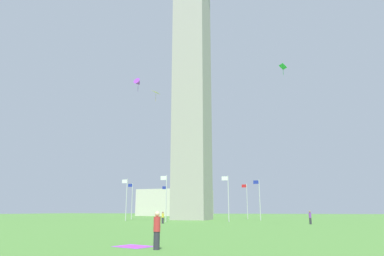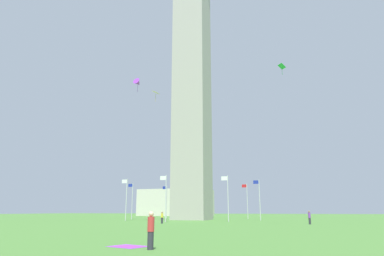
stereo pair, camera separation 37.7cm
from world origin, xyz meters
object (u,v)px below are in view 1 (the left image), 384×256
at_px(flagpole_n, 132,199).
at_px(flagpole_ne, 126,197).
at_px(kite_yellow_diamond, 156,93).
at_px(distant_building, 176,203).
at_px(obelisk_monument, 192,74).
at_px(person_red_shirt, 157,230).
at_px(person_yellow_shirt, 163,218).
at_px(picnic_blanket_near_first_person, 134,246).
at_px(person_purple_shirt, 310,218).
at_px(kite_green_diamond, 283,67).
at_px(flagpole_nw, 166,200).
at_px(flagpole_se, 228,196).
at_px(flagpole_w, 209,200).
at_px(kite_purple_delta, 138,83).
at_px(flagpole_e, 166,196).
at_px(flagpole_s, 259,198).
at_px(flagpole_sw, 247,199).

distance_m(flagpole_n, flagpole_ne, 10.04).
height_order(kite_yellow_diamond, distant_building, kite_yellow_diamond).
height_order(obelisk_monument, person_red_shirt, obelisk_monument).
bearing_deg(person_yellow_shirt, picnic_blanket_near_first_person, 169.87).
xyz_separation_m(flagpole_ne, person_purple_shirt, (-30.86, 6.22, -3.19)).
bearing_deg(kite_green_diamond, person_yellow_shirt, -11.57).
bearing_deg(kite_yellow_diamond, flagpole_nw, -74.17).
xyz_separation_m(obelisk_monument, flagpole_se, (-9.21, 9.28, -26.24)).
relative_size(flagpole_w, distant_building, 0.32).
distance_m(flagpole_se, picnic_blanket_near_first_person, 39.01).
relative_size(person_yellow_shirt, kite_yellow_diamond, 0.76).
xyz_separation_m(obelisk_monument, flagpole_nw, (9.34, -9.28, -26.24)).
relative_size(flagpole_w, person_yellow_shirt, 4.58).
height_order(kite_purple_delta, picnic_blanket_near_first_person, kite_purple_delta).
xyz_separation_m(flagpole_e, person_red_shirt, (-14.50, 35.74, -3.20)).
relative_size(kite_green_diamond, distant_building, 0.06).
height_order(flagpole_s, kite_purple_delta, kite_purple_delta).
xyz_separation_m(obelisk_monument, kite_purple_delta, (4.82, 15.01, -7.11)).
bearing_deg(flagpole_n, kite_purple_delta, 119.13).
bearing_deg(distant_building, flagpole_n, 100.26).
xyz_separation_m(flagpole_sw, kite_green_diamond, (-10.44, 32.05, 15.36)).
bearing_deg(picnic_blanket_near_first_person, flagpole_nw, -68.87).
relative_size(flagpole_n, flagpole_s, 1.00).
distance_m(flagpole_sw, picnic_blanket_near_first_person, 57.45).
bearing_deg(person_purple_shirt, distant_building, 10.27).
bearing_deg(picnic_blanket_near_first_person, flagpole_s, -90.35).
bearing_deg(kite_yellow_diamond, flagpole_ne, 0.50).
bearing_deg(flagpole_ne, kite_purple_delta, 128.26).
bearing_deg(distant_building, kite_yellow_diamond, 107.28).
xyz_separation_m(flagpole_s, kite_yellow_diamond, (17.15, 9.23, 19.22)).
relative_size(obelisk_monument, kite_purple_delta, 24.65).
height_order(flagpole_n, kite_green_diamond, kite_green_diamond).
relative_size(kite_green_diamond, picnic_blanket_near_first_person, 0.78).
distance_m(person_red_shirt, picnic_blanket_near_first_person, 2.10).
height_order(obelisk_monument, flagpole_e, obelisk_monument).
bearing_deg(flagpole_n, person_yellow_shirt, 128.47).
distance_m(flagpole_ne, flagpole_se, 18.55).
xyz_separation_m(flagpole_e, kite_yellow_diamond, (4.03, -3.89, 19.22)).
relative_size(flagpole_se, flagpole_w, 1.00).
distance_m(flagpole_n, person_yellow_shirt, 24.71).
bearing_deg(flagpole_n, flagpole_nw, -112.50).
bearing_deg(distant_building, flagpole_se, 118.53).
xyz_separation_m(flagpole_nw, kite_green_diamond, (-29.00, 32.05, 15.36)).
xyz_separation_m(flagpole_nw, picnic_blanket_near_first_person, (-22.10, 57.19, -4.04)).
xyz_separation_m(flagpole_n, flagpole_sw, (-22.39, -9.28, 0.00)).
xyz_separation_m(person_red_shirt, picnic_blanket_near_first_person, (1.67, -0.94, -0.85)).
distance_m(flagpole_e, flagpole_s, 18.55).
height_order(flagpole_ne, flagpole_w, same).
bearing_deg(obelisk_monument, picnic_blanket_near_first_person, 104.91).
bearing_deg(flagpole_se, person_red_shirt, 97.51).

